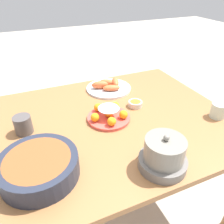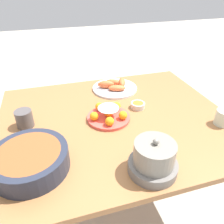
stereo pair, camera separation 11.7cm
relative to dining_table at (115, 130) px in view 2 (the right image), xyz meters
The scene contains 9 objects.
ground_plane 0.63m from the dining_table, ahead, with size 12.00×12.00×0.00m, color #B2A899.
dining_table is the anchor object (origin of this frame).
cake_plate 0.12m from the dining_table, ahead, with size 0.23×0.23×0.08m.
serving_bowl 0.52m from the dining_table, 30.20° to the left, with size 0.31×0.31×0.09m.
sauce_bowl 0.20m from the dining_table, 158.30° to the right, with size 0.08×0.08×0.03m.
seafood_platter 0.37m from the dining_table, 106.31° to the right, with size 0.30×0.30×0.07m.
cup_near 0.49m from the dining_table, ahead, with size 0.09×0.09×0.09m.
cup_far 0.57m from the dining_table, 157.44° to the left, with size 0.08×0.08×0.08m.
warming_pot 0.43m from the dining_table, 94.04° to the left, with size 0.20×0.20×0.16m.
Camera 2 is at (0.30, 0.95, 1.39)m, focal length 35.00 mm.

